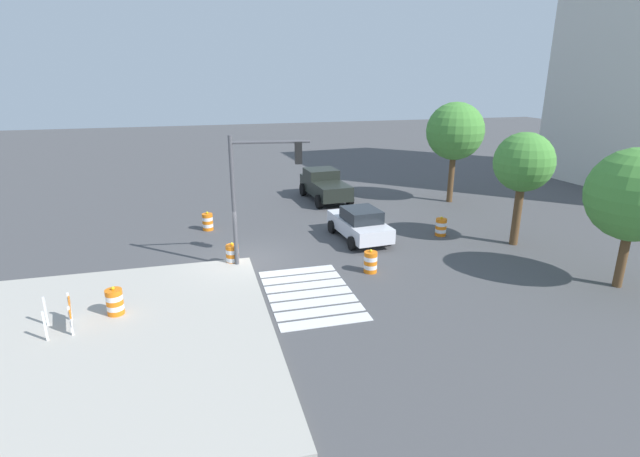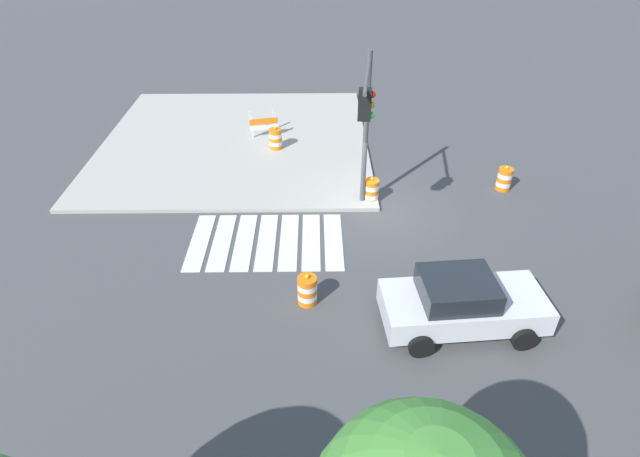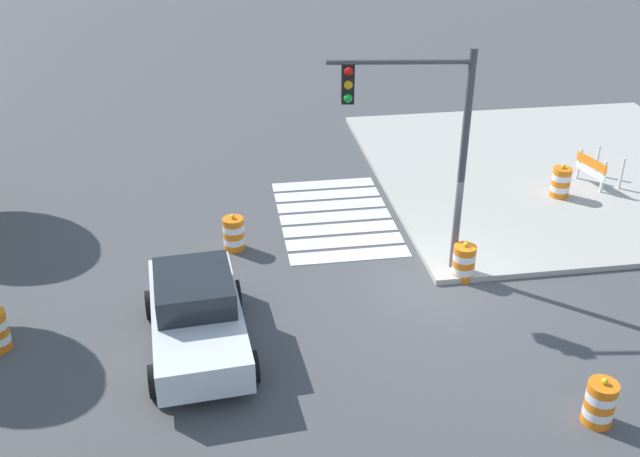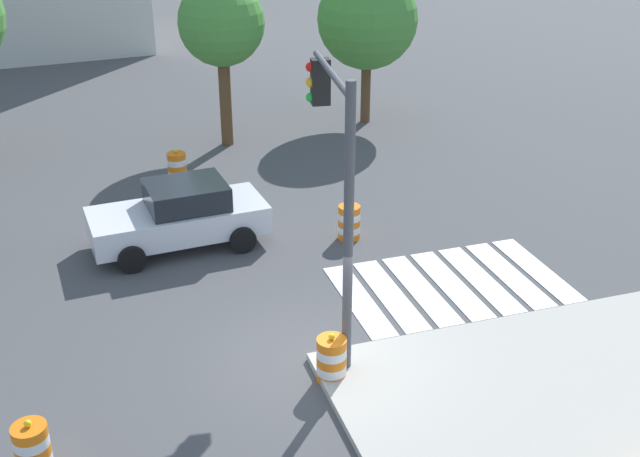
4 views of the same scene
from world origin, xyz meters
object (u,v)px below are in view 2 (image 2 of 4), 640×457
at_px(traffic_barrel_median_far, 307,290).
at_px(construction_barricade, 263,124).
at_px(traffic_light_pole, 366,116).
at_px(sports_car, 462,303).
at_px(traffic_barrel_median_near, 371,191).
at_px(traffic_barrel_near_corner, 504,179).
at_px(traffic_barrel_on_sidewalk, 276,139).

xyz_separation_m(traffic_barrel_median_far, construction_barricade, (2.12, -11.21, 0.27)).
bearing_deg(traffic_light_pole, traffic_barrel_median_far, 66.30).
relative_size(traffic_barrel_median_far, construction_barricade, 0.74).
distance_m(sports_car, traffic_barrel_median_near, 6.72).
distance_m(traffic_barrel_median_near, traffic_light_pole, 3.72).
bearing_deg(sports_car, traffic_barrel_near_corner, -115.55).
relative_size(traffic_barrel_median_near, traffic_barrel_median_far, 1.00).
relative_size(traffic_barrel_near_corner, traffic_barrel_median_far, 1.00).
relative_size(traffic_barrel_median_near, traffic_light_pole, 0.19).
bearing_deg(traffic_barrel_median_near, traffic_light_pole, 69.24).
bearing_deg(sports_car, traffic_light_pole, -66.65).
xyz_separation_m(construction_barricade, traffic_light_pole, (-3.98, 6.97, 3.19)).
distance_m(traffic_barrel_near_corner, traffic_light_pole, 7.03).
relative_size(traffic_barrel_median_far, traffic_light_pole, 0.19).
relative_size(sports_car, traffic_barrel_near_corner, 4.34).
distance_m(sports_car, traffic_barrel_near_corner, 8.11).
height_order(traffic_barrel_median_near, traffic_barrel_on_sidewalk, traffic_barrel_on_sidewalk).
height_order(traffic_barrel_near_corner, construction_barricade, construction_barricade).
relative_size(sports_car, traffic_barrel_median_near, 4.34).
height_order(traffic_barrel_near_corner, traffic_barrel_median_far, same).
distance_m(traffic_barrel_median_far, construction_barricade, 11.41).
xyz_separation_m(traffic_barrel_median_far, traffic_light_pole, (-1.86, -4.24, 3.46)).
bearing_deg(construction_barricade, traffic_barrel_on_sidewalk, 114.53).
bearing_deg(traffic_barrel_near_corner, traffic_barrel_median_near, 9.03).
height_order(sports_car, traffic_light_pole, traffic_light_pole).
relative_size(traffic_barrel_on_sidewalk, construction_barricade, 0.74).
distance_m(traffic_barrel_near_corner, construction_barricade, 10.87).
bearing_deg(traffic_barrel_median_near, traffic_barrel_median_far, 66.97).
distance_m(traffic_barrel_near_corner, traffic_barrel_median_far, 9.91).
distance_m(traffic_barrel_near_corner, traffic_barrel_on_sidewalk, 9.72).
bearing_deg(traffic_barrel_on_sidewalk, traffic_barrel_near_corner, 159.14).
relative_size(traffic_barrel_near_corner, traffic_barrel_on_sidewalk, 1.00).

